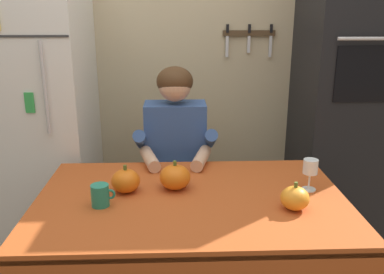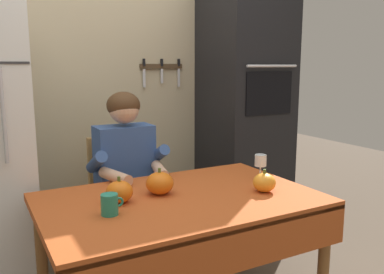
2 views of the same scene
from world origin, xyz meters
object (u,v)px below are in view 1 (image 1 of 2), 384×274
object	(u,v)px
refrigerator	(36,117)
pumpkin_large	(126,181)
wine_glass	(310,169)
seated_person	(176,154)
chair_behind_person	(176,178)
coffee_mug	(101,195)
dining_table	(191,216)
pumpkin_small	(295,198)
wall_oven	(348,90)
pumpkin_medium	(175,177)

from	to	relation	value
refrigerator	pumpkin_large	bearing A→B (deg)	-50.70
refrigerator	wine_glass	xyz separation A→B (m)	(1.51, -0.81, -0.05)
pumpkin_large	seated_person	bearing A→B (deg)	65.75
refrigerator	seated_person	world-z (taller)	refrigerator
chair_behind_person	coffee_mug	world-z (taller)	chair_behind_person
wine_glass	pumpkin_large	xyz separation A→B (m)	(-0.86, 0.01, -0.05)
dining_table	coffee_mug	world-z (taller)	coffee_mug
seated_person	coffee_mug	distance (m)	0.73
seated_person	wine_glass	world-z (taller)	seated_person
refrigerator	coffee_mug	bearing A→B (deg)	-59.17
chair_behind_person	pumpkin_small	world-z (taller)	chair_behind_person
pumpkin_large	pumpkin_small	world-z (taller)	pumpkin_large
seated_person	pumpkin_large	bearing A→B (deg)	-114.25
pumpkin_large	wine_glass	bearing A→B (deg)	-0.98
dining_table	chair_behind_person	distance (m)	0.81
wall_oven	dining_table	bearing A→B (deg)	-138.69
refrigerator	pumpkin_small	distance (m)	1.71
coffee_mug	chair_behind_person	bearing A→B (deg)	69.01
refrigerator	pumpkin_small	bearing A→B (deg)	-35.79
seated_person	pumpkin_medium	size ratio (longest dim) A/B	8.51
wall_oven	seated_person	size ratio (longest dim) A/B	1.69
wine_glass	pumpkin_medium	world-z (taller)	wine_glass
wine_glass	pumpkin_medium	size ratio (longest dim) A/B	1.04
coffee_mug	seated_person	bearing A→B (deg)	63.69
pumpkin_medium	wine_glass	bearing A→B (deg)	-3.72
seated_person	pumpkin_small	xyz separation A→B (m)	(0.50, -0.72, 0.05)
wall_oven	pumpkin_large	size ratio (longest dim) A/B	15.77
coffee_mug	pumpkin_medium	size ratio (longest dim) A/B	0.72
pumpkin_medium	dining_table	bearing A→B (deg)	-58.14
seated_person	chair_behind_person	bearing A→B (deg)	90.00
seated_person	pumpkin_small	distance (m)	0.88
pumpkin_medium	seated_person	bearing A→B (deg)	89.64
coffee_mug	wine_glass	size ratio (longest dim) A/B	0.69
seated_person	pumpkin_large	size ratio (longest dim) A/B	9.35
refrigerator	wall_oven	bearing A→B (deg)	1.14
refrigerator	dining_table	xyz separation A→B (m)	(0.95, -0.88, -0.24)
wall_oven	pumpkin_large	bearing A→B (deg)	-148.32
refrigerator	chair_behind_person	xyz separation A→B (m)	(0.88, -0.09, -0.39)
seated_person	pumpkin_large	world-z (taller)	seated_person
pumpkin_large	pumpkin_small	size ratio (longest dim) A/B	1.08
coffee_mug	pumpkin_medium	distance (m)	0.36
seated_person	wine_glass	xyz separation A→B (m)	(0.62, -0.53, 0.11)
wine_glass	pumpkin_small	size ratio (longest dim) A/B	1.24
refrigerator	dining_table	distance (m)	1.32
wall_oven	dining_table	size ratio (longest dim) A/B	1.50
refrigerator	chair_behind_person	size ratio (longest dim) A/B	1.94
coffee_mug	pumpkin_large	xyz separation A→B (m)	(0.09, 0.14, 0.01)
dining_table	pumpkin_large	distance (m)	0.34
dining_table	seated_person	xyz separation A→B (m)	(-0.07, 0.60, 0.08)
refrigerator	chair_behind_person	world-z (taller)	refrigerator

